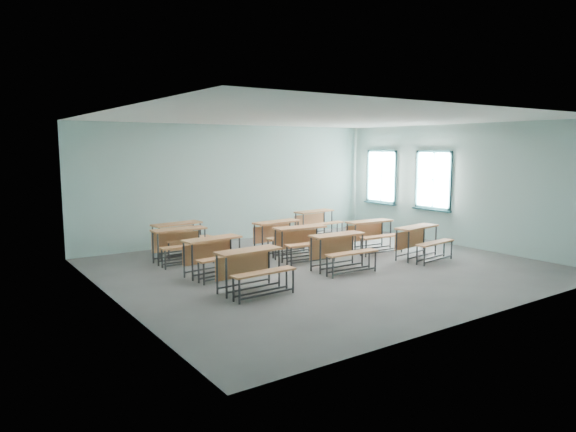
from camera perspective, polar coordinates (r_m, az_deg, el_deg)
name	(u,v)px	position (r m, az deg, el deg)	size (l,w,h in m)	color
room	(327,194)	(11.11, 4.34, 2.48)	(9.04, 8.04, 3.24)	slate
desk_unit_r0c0	(252,264)	(9.25, -4.02, -5.37)	(1.26, 0.87, 0.77)	#B67041
desk_unit_r0c1	(340,246)	(10.92, 5.85, -3.38)	(1.26, 0.87, 0.77)	#B67041
desk_unit_r0c2	(421,237)	(12.32, 14.53, -2.31)	(1.33, 0.98, 0.77)	#B67041
desk_unit_r1c0	(215,251)	(10.51, -8.08, -3.85)	(1.30, 0.94, 0.77)	#B67041
desk_unit_r1c1	(303,238)	(11.86, 1.62, -2.46)	(1.30, 0.94, 0.77)	#B67041
desk_unit_r1c2	(372,231)	(12.98, 9.31, -1.67)	(1.29, 0.92, 0.77)	#B67041
desk_unit_r2c0	(181,240)	(11.84, -11.79, -2.63)	(1.24, 0.84, 0.77)	#B67041
desk_unit_r2c1	(279,232)	(12.72, -0.96, -1.76)	(1.29, 0.91, 0.77)	#B67041
desk_unit_r3c0	(179,234)	(12.71, -11.97, -1.93)	(1.33, 0.98, 0.77)	#B67041
desk_unit_r3c2	(317,220)	(14.86, 3.20, -0.40)	(1.29, 0.93, 0.77)	#B67041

